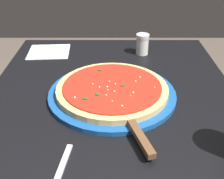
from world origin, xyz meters
TOP-DOWN VIEW (x-y plane):
  - restaurant_table at (0.00, 0.00)m, footprint 0.84×0.70m
  - serving_plate at (0.01, -0.00)m, footprint 0.35×0.35m
  - pizza at (0.01, -0.00)m, footprint 0.31×0.31m
  - pizza_server at (0.16, 0.05)m, footprint 0.22×0.11m
  - napkin_folded_right at (-0.30, -0.23)m, footprint 0.14×0.16m
  - parmesan_shaker at (-0.28, 0.11)m, footprint 0.05×0.05m

SIDE VIEW (x-z plane):
  - restaurant_table at x=0.00m, z-range 0.21..0.98m
  - napkin_folded_right at x=-0.30m, z-range 0.77..0.77m
  - serving_plate at x=0.01m, z-range 0.77..0.78m
  - pizza_server at x=0.16m, z-range 0.78..0.79m
  - pizza at x=0.01m, z-range 0.78..0.80m
  - parmesan_shaker at x=-0.28m, z-range 0.77..0.84m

